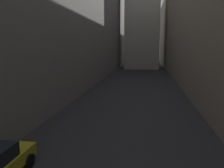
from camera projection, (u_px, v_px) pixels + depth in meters
name	position (u px, v px, depth m)	size (l,w,h in m)	color
ground_plane	(138.00, 81.00, 35.47)	(264.00, 264.00, 0.00)	#232326
building_block_left	(73.00, 18.00, 37.49)	(10.50, 108.00, 19.60)	slate
building_block_right	(212.00, 20.00, 34.40)	(10.55, 108.00, 18.16)	#756B5B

